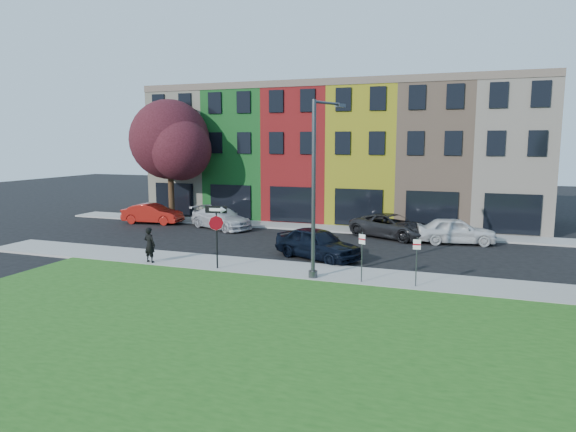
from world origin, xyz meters
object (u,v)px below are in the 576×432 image
at_px(man, 150,245).
at_px(stop_sign, 216,224).
at_px(sedan_near, 317,243).
at_px(street_lamp, 316,189).

bearing_deg(man, stop_sign, -170.59).
height_order(sedan_near, street_lamp, street_lamp).
distance_m(stop_sign, sedan_near, 5.69).
relative_size(sedan_near, street_lamp, 0.67).
xyz_separation_m(man, street_lamp, (8.59, 0.20, 3.03)).
xyz_separation_m(stop_sign, man, (-3.74, -0.03, -1.25)).
xyz_separation_m(sedan_near, street_lamp, (1.06, -3.83, 3.21)).
bearing_deg(stop_sign, street_lamp, -8.98).
bearing_deg(man, street_lamp, -169.68).
relative_size(stop_sign, street_lamp, 0.39).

